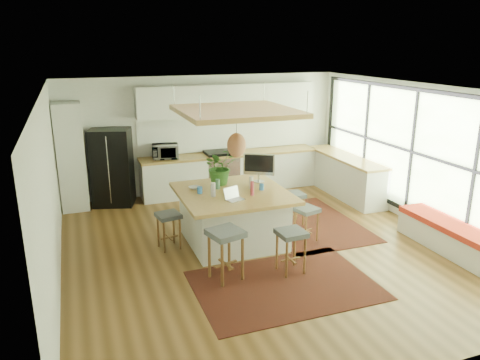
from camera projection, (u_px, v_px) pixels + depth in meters
name	position (u px, v px, depth m)	size (l,w,h in m)	color
floor	(261.00, 247.00, 7.98)	(7.00, 7.00, 0.00)	#533617
ceiling	(263.00, 89.00, 7.20)	(7.00, 7.00, 0.00)	white
wall_back	(204.00, 134.00, 10.74)	(6.50, 6.50, 0.00)	silver
wall_front	(402.00, 265.00, 4.44)	(6.50, 6.50, 0.00)	silver
wall_left	(50.00, 194.00, 6.52)	(7.00, 7.00, 0.00)	silver
wall_right	(421.00, 156.00, 8.66)	(7.00, 7.00, 0.00)	silver
window_wall	(420.00, 154.00, 8.64)	(0.10, 6.20, 2.60)	black
pantry	(71.00, 157.00, 9.54)	(0.55, 0.60, 2.25)	silver
back_counter_base	(231.00, 173.00, 10.89)	(4.20, 0.60, 0.88)	silver
back_counter_top	(231.00, 154.00, 10.76)	(4.24, 0.64, 0.05)	olive
backsplash	(226.00, 133.00, 10.90)	(4.20, 0.02, 0.80)	white
upper_cabinets	(228.00, 100.00, 10.53)	(4.20, 0.34, 0.70)	silver
range	(221.00, 172.00, 10.79)	(0.76, 0.62, 1.00)	#A5A5AA
right_counter_base	(345.00, 177.00, 10.62)	(0.60, 2.50, 0.88)	silver
right_counter_top	(346.00, 157.00, 10.49)	(0.64, 2.54, 0.05)	olive
window_bench	(449.00, 237.00, 7.80)	(0.52, 2.00, 0.50)	silver
ceiling_panel	(236.00, 127.00, 7.65)	(1.86, 1.86, 0.80)	olive
rug_near	(285.00, 285.00, 6.73)	(2.60, 1.80, 0.01)	black
rug_right	(308.00, 223.00, 9.04)	(1.80, 2.60, 0.01)	black
fridge	(112.00, 163.00, 9.87)	(0.83, 0.65, 1.67)	black
island	(233.00, 217.00, 8.10)	(1.85, 1.85, 0.93)	olive
stool_near_left	(226.00, 257.00, 6.82)	(0.47, 0.47, 0.79)	#414648
stool_near_right	(291.00, 251.00, 7.03)	(0.41, 0.41, 0.69)	#414648
stool_right_front	(306.00, 222.00, 8.15)	(0.37, 0.37, 0.63)	#414648
stool_right_back	(293.00, 207.00, 8.92)	(0.37, 0.37, 0.63)	#414648
stool_left_side	(169.00, 229.00, 7.86)	(0.38, 0.38, 0.64)	#414648
laptop	(235.00, 193.00, 7.50)	(0.29, 0.31, 0.22)	#A5A5AA
monitor	(259.00, 168.00, 8.45)	(0.59, 0.21, 0.54)	#A5A5AA
microwave	(165.00, 150.00, 10.21)	(0.57, 0.31, 0.39)	#A5A5AA
island_plant	(220.00, 170.00, 8.33)	(0.60, 0.67, 0.52)	#1E4C19
island_bowl	(194.00, 188.00, 8.08)	(0.20, 0.20, 0.05)	beige
island_bottle_0	(200.00, 188.00, 7.85)	(0.07, 0.07, 0.19)	#367FD9
island_bottle_1	(213.00, 191.00, 7.67)	(0.07, 0.07, 0.19)	silver
island_bottle_2	(253.00, 190.00, 7.75)	(0.07, 0.07, 0.19)	#AB394A
island_bottle_3	(251.00, 183.00, 8.10)	(0.07, 0.07, 0.19)	beige
island_bottle_4	(217.00, 184.00, 8.10)	(0.07, 0.07, 0.19)	#4D8162
island_bottle_5	(262.00, 185.00, 8.02)	(0.07, 0.07, 0.19)	#367FD9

